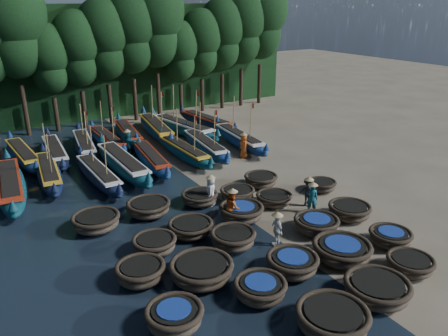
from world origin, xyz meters
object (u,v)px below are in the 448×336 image
coracle_9 (390,237)px  long_boat_15 (156,128)px  long_boat_14 (128,134)px  fisherman_0 (211,190)px  coracle_14 (349,211)px  coracle_10 (140,272)px  coracle_18 (274,199)px  fisherman_5 (128,142)px  coracle_24 (261,180)px  long_boat_13 (107,140)px  coracle_3 (377,289)px  coracle_17 (241,212)px  coracle_4 (410,264)px  coracle_16 (191,228)px  fisherman_4 (277,228)px  coracle_21 (149,208)px  coracle_8 (342,250)px  long_boat_3 (98,174)px  coracle_2 (332,319)px  long_boat_5 (151,158)px  fisherman_2 (233,206)px  fisherman_1 (312,196)px  long_boat_1 (11,185)px  coracle_13 (316,224)px  coracle_20 (96,221)px  coracle_19 (322,185)px  fisherman_6 (244,145)px  fisherman_3 (308,191)px  long_boat_11 (55,152)px  long_boat_6 (184,151)px  long_boat_8 (239,139)px  long_boat_12 (84,145)px  long_boat_7 (205,145)px  coracle_12 (233,238)px  coracle_11 (201,270)px  coracle_22 (200,198)px  long_boat_2 (49,172)px  coracle_5 (174,317)px  long_boat_4 (123,163)px  long_boat_16 (183,128)px  coracle_7 (292,263)px  coracle_6 (260,289)px

coracle_9 → long_boat_15: size_ratio=0.25×
coracle_9 → long_boat_14: 21.64m
fisherman_0 → coracle_14: bearing=77.7°
coracle_10 → fisherman_0: fisherman_0 is taller
coracle_18 → fisherman_5: bearing=107.4°
coracle_24 → long_boat_13: (-5.31, 12.14, 0.11)m
coracle_3 → coracle_17: coracle_17 is taller
coracle_4 → fisherman_0: 10.20m
coracle_16 → fisherman_4: bearing=-44.8°
coracle_3 → coracle_21: coracle_3 is taller
coracle_8 → coracle_14: coracle_8 is taller
coracle_14 → long_boat_13: 18.97m
coracle_10 → long_boat_3: 10.85m
coracle_2 → long_boat_5: long_boat_5 is taller
long_boat_5 → fisherman_2: (0.27, -9.51, 0.40)m
fisherman_1 → fisherman_5: (-4.77, 13.61, 0.01)m
long_boat_1 → coracle_13: bearing=-41.7°
coracle_8 → coracle_20: size_ratio=1.32×
coracle_19 → long_boat_15: 15.67m
coracle_20 → fisherman_6: fisherman_6 is taller
coracle_8 → fisherman_3: size_ratio=1.74×
fisherman_3 → long_boat_15: bearing=-18.5°
long_boat_11 → long_boat_6: bearing=-26.8°
long_boat_8 → long_boat_12: size_ratio=1.08×
coracle_14 → long_boat_7: bearing=95.1°
coracle_12 → fisherman_3: (5.71, 1.54, 0.34)m
coracle_9 → fisherman_1: (-0.79, 4.24, 0.50)m
coracle_11 → long_boat_6: 14.29m
coracle_2 → coracle_14: size_ratio=1.09×
long_boat_1 → fisherman_6: size_ratio=4.60×
coracle_14 → fisherman_2: size_ratio=1.17×
coracle_22 → long_boat_2: bearing=128.7°
coracle_4 → coracle_5: size_ratio=1.04×
long_boat_2 → long_boat_6: long_boat_2 is taller
coracle_21 → long_boat_3: size_ratio=0.29×
fisherman_0 → fisherman_6: 7.89m
long_boat_6 → coracle_17: bearing=-100.7°
coracle_3 → long_boat_4: 17.39m
long_boat_11 → long_boat_1: bearing=-120.4°
long_boat_14 → long_boat_15: long_boat_15 is taller
coracle_19 → long_boat_16: bearing=96.8°
long_boat_3 → fisherman_0: size_ratio=4.20×
coracle_5 → coracle_2: bearing=-33.1°
coracle_5 → fisherman_2: fisherman_2 is taller
coracle_2 → fisherman_6: bearing=65.5°
coracle_7 → coracle_24: (4.17, 7.81, -0.06)m
coracle_14 → coracle_16: size_ratio=1.07×
long_boat_1 → fisherman_1: bearing=-34.6°
coracle_6 → long_boat_3: long_boat_3 is taller
coracle_21 → fisherman_6: size_ratio=1.16×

